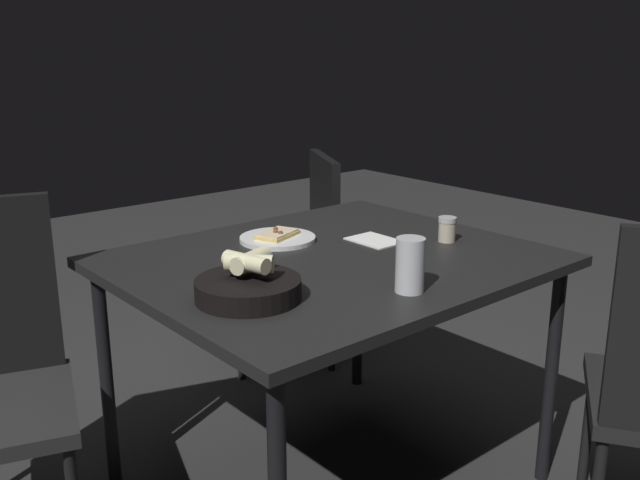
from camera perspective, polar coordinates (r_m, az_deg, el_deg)
name	(u,v)px	position (r m, az deg, el deg)	size (l,w,h in m)	color
ground	(330,480)	(2.36, 0.78, -18.81)	(8.00, 8.00, 0.00)	#2D2D2D
dining_table	(330,276)	(2.05, 0.85, -2.91)	(0.98, 1.16, 0.74)	black
pizza_plate	(278,238)	(2.19, -3.44, 0.18)	(0.24, 0.24, 0.04)	white
bread_basket	(249,285)	(1.70, -5.79, -3.64)	(0.26, 0.26, 0.11)	black
beer_glass	(410,268)	(1.75, 7.27, -2.29)	(0.07, 0.07, 0.14)	silver
pepper_shaker	(447,231)	(2.21, 10.22, 0.75)	(0.06, 0.06, 0.08)	#BFB299
napkin	(375,240)	(2.20, 4.44, -0.03)	(0.16, 0.12, 0.00)	white
chair_near	(297,243)	(3.01, -1.88, -0.26)	(0.59, 0.59, 0.88)	black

